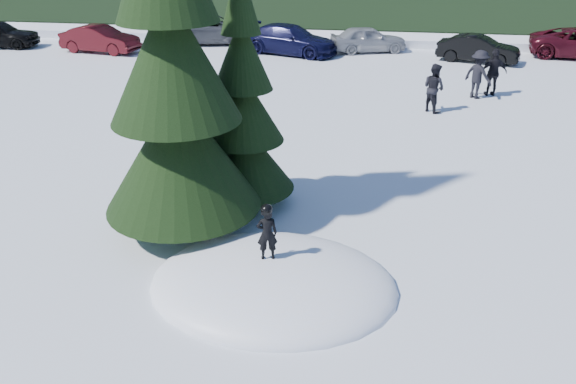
# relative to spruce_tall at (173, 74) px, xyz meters

# --- Properties ---
(ground) EXTENTS (200.00, 200.00, 0.00)m
(ground) POSITION_rel_spruce_tall_xyz_m (2.20, -1.80, -3.32)
(ground) COLOR white
(ground) RESTS_ON ground
(snow_mound) EXTENTS (4.48, 3.52, 0.96)m
(snow_mound) POSITION_rel_spruce_tall_xyz_m (2.20, -1.80, -3.32)
(snow_mound) COLOR white
(snow_mound) RESTS_ON ground
(spruce_tall) EXTENTS (3.20, 3.20, 8.60)m
(spruce_tall) POSITION_rel_spruce_tall_xyz_m (0.00, 0.00, 0.00)
(spruce_tall) COLOR black
(spruce_tall) RESTS_ON ground
(spruce_short) EXTENTS (2.20, 2.20, 5.37)m
(spruce_short) POSITION_rel_spruce_tall_xyz_m (1.00, 1.40, -1.22)
(spruce_short) COLOR black
(spruce_short) RESTS_ON ground
(child_skier) EXTENTS (0.41, 0.32, 1.00)m
(child_skier) POSITION_rel_spruce_tall_xyz_m (2.07, -1.65, -2.34)
(child_skier) COLOR black
(child_skier) RESTS_ON snow_mound
(adult_0) EXTENTS (1.01, 1.02, 1.66)m
(adult_0) POSITION_rel_spruce_tall_xyz_m (5.79, 9.32, -2.49)
(adult_0) COLOR black
(adult_0) RESTS_ON ground
(adult_1) EXTENTS (1.07, 0.61, 1.72)m
(adult_1) POSITION_rel_spruce_tall_xyz_m (8.16, 11.75, -2.46)
(adult_1) COLOR black
(adult_1) RESTS_ON ground
(adult_2) EXTENTS (1.26, 1.28, 1.76)m
(adult_2) POSITION_rel_spruce_tall_xyz_m (7.54, 11.28, -2.44)
(adult_2) COLOR black
(adult_2) RESTS_ON ground
(car_1) EXTENTS (4.17, 2.00, 1.32)m
(car_1) POSITION_rel_spruce_tall_xyz_m (-10.03, 16.95, -2.66)
(car_1) COLOR #3C0B0F
(car_1) RESTS_ON ground
(car_2) EXTENTS (5.82, 3.61, 1.50)m
(car_2) POSITION_rel_spruce_tall_xyz_m (-5.06, 20.19, -2.57)
(car_2) COLOR #43454A
(car_2) RESTS_ON ground
(car_3) EXTENTS (5.26, 3.44, 1.42)m
(car_3) POSITION_rel_spruce_tall_xyz_m (-0.52, 18.04, -2.61)
(car_3) COLOR black
(car_3) RESTS_ON ground
(car_4) EXTENTS (4.09, 2.66, 1.29)m
(car_4) POSITION_rel_spruce_tall_xyz_m (3.32, 19.08, -2.67)
(car_4) COLOR gray
(car_4) RESTS_ON ground
(car_5) EXTENTS (3.94, 2.33, 1.23)m
(car_5) POSITION_rel_spruce_tall_xyz_m (8.48, 17.58, -2.71)
(car_5) COLOR black
(car_5) RESTS_ON ground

